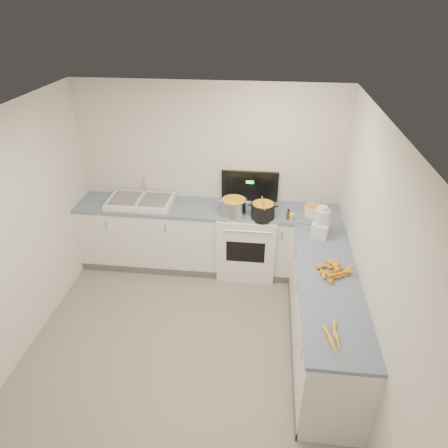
# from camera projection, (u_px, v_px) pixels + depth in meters

# --- Properties ---
(floor) EXTENTS (3.50, 4.00, 0.00)m
(floor) POSITION_uv_depth(u_px,v_px,m) (185.00, 357.00, 4.30)
(floor) COLOR gray
(floor) RESTS_ON ground
(ceiling) EXTENTS (3.50, 4.00, 0.00)m
(ceiling) POSITION_uv_depth(u_px,v_px,m) (169.00, 130.00, 3.04)
(ceiling) COLOR silver
(ceiling) RESTS_ON ground
(wall_back) EXTENTS (3.50, 0.00, 2.50)m
(wall_back) POSITION_uv_depth(u_px,v_px,m) (209.00, 177.00, 5.39)
(wall_back) COLOR silver
(wall_back) RESTS_ON ground
(wall_left) EXTENTS (0.00, 4.00, 2.50)m
(wall_left) POSITION_uv_depth(u_px,v_px,m) (0.00, 251.00, 3.84)
(wall_left) COLOR silver
(wall_left) RESTS_ON ground
(wall_right) EXTENTS (0.00, 4.00, 2.50)m
(wall_right) POSITION_uv_depth(u_px,v_px,m) (374.00, 276.00, 3.50)
(wall_right) COLOR silver
(wall_right) RESTS_ON ground
(counter_back) EXTENTS (3.50, 0.62, 0.94)m
(counter_back) POSITION_uv_depth(u_px,v_px,m) (207.00, 237.00, 5.52)
(counter_back) COLOR white
(counter_back) RESTS_ON ground
(counter_right) EXTENTS (0.62, 2.20, 0.94)m
(counter_right) POSITION_uv_depth(u_px,v_px,m) (324.00, 316.00, 4.18)
(counter_right) COLOR white
(counter_right) RESTS_ON ground
(stove) EXTENTS (0.76, 0.65, 1.36)m
(stove) POSITION_uv_depth(u_px,v_px,m) (247.00, 240.00, 5.45)
(stove) COLOR white
(stove) RESTS_ON ground
(sink) EXTENTS (0.86, 0.52, 0.31)m
(sink) POSITION_uv_depth(u_px,v_px,m) (140.00, 201.00, 5.36)
(sink) COLOR white
(sink) RESTS_ON counter_back
(steel_pot) EXTENTS (0.33, 0.33, 0.24)m
(steel_pot) POSITION_uv_depth(u_px,v_px,m) (234.00, 208.00, 5.06)
(steel_pot) COLOR silver
(steel_pot) RESTS_ON stove
(black_pot) EXTENTS (0.33, 0.33, 0.21)m
(black_pot) POSITION_uv_depth(u_px,v_px,m) (263.00, 211.00, 5.01)
(black_pot) COLOR black
(black_pot) RESTS_ON stove
(wooden_spoon) EXTENTS (0.06, 0.36, 0.02)m
(wooden_spoon) POSITION_uv_depth(u_px,v_px,m) (263.00, 203.00, 4.95)
(wooden_spoon) COLOR #AD7A47
(wooden_spoon) RESTS_ON black_pot
(mixing_bowl) EXTENTS (0.32, 0.32, 0.12)m
(mixing_bowl) POSITION_uv_depth(u_px,v_px,m) (314.00, 211.00, 5.07)
(mixing_bowl) COLOR white
(mixing_bowl) RESTS_ON counter_back
(extract_bottle) EXTENTS (0.05, 0.05, 0.12)m
(extract_bottle) POSITION_uv_depth(u_px,v_px,m) (288.00, 215.00, 4.98)
(extract_bottle) COLOR #593319
(extract_bottle) RESTS_ON counter_back
(spice_jar) EXTENTS (0.05, 0.05, 0.09)m
(spice_jar) POSITION_uv_depth(u_px,v_px,m) (291.00, 218.00, 4.94)
(spice_jar) COLOR #E5B266
(spice_jar) RESTS_ON counter_back
(food_processor) EXTENTS (0.24, 0.27, 0.38)m
(food_processor) POSITION_uv_depth(u_px,v_px,m) (321.00, 223.00, 4.61)
(food_processor) COLOR white
(food_processor) RESTS_ON counter_right
(carrot_pile) EXTENTS (0.39, 0.42, 0.09)m
(carrot_pile) POSITION_uv_depth(u_px,v_px,m) (334.00, 269.00, 4.05)
(carrot_pile) COLOR #FFA61F
(carrot_pile) RESTS_ON counter_right
(peeled_carrots) EXTENTS (0.14, 0.36, 0.04)m
(peeled_carrots) POSITION_uv_depth(u_px,v_px,m) (333.00, 337.00, 3.27)
(peeled_carrots) COLOR #FFAA26
(peeled_carrots) RESTS_ON counter_right
(peelings) EXTENTS (0.26, 0.26, 0.01)m
(peelings) POSITION_uv_depth(u_px,v_px,m) (125.00, 198.00, 5.35)
(peelings) COLOR tan
(peelings) RESTS_ON sink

